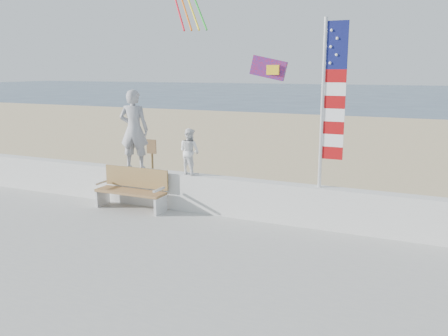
{
  "coord_description": "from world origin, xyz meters",
  "views": [
    {
      "loc": [
        4.52,
        -7.84,
        3.55
      ],
      "look_at": [
        0.2,
        1.8,
        1.35
      ],
      "focal_mm": 38.0,
      "sensor_mm": 36.0,
      "label": 1
    }
  ],
  "objects_px": {
    "adult": "(134,130)",
    "bench": "(133,188)",
    "child": "(190,151)",
    "flag": "(329,97)"
  },
  "relations": [
    {
      "from": "child",
      "to": "bench",
      "type": "bearing_deg",
      "value": 36.02
    },
    {
      "from": "adult",
      "to": "child",
      "type": "xyz_separation_m",
      "value": [
        1.57,
        0.0,
        -0.44
      ]
    },
    {
      "from": "adult",
      "to": "child",
      "type": "bearing_deg",
      "value": 165.44
    },
    {
      "from": "bench",
      "to": "child",
      "type": "bearing_deg",
      "value": 18.47
    },
    {
      "from": "bench",
      "to": "flag",
      "type": "relative_size",
      "value": 0.51
    },
    {
      "from": "adult",
      "to": "bench",
      "type": "distance_m",
      "value": 1.48
    },
    {
      "from": "child",
      "to": "adult",
      "type": "bearing_deg",
      "value": 17.55
    },
    {
      "from": "flag",
      "to": "child",
      "type": "bearing_deg",
      "value": 180.0
    },
    {
      "from": "bench",
      "to": "flag",
      "type": "distance_m",
      "value": 5.19
    },
    {
      "from": "child",
      "to": "bench",
      "type": "xyz_separation_m",
      "value": [
        -1.36,
        -0.45,
        -0.95
      ]
    }
  ]
}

